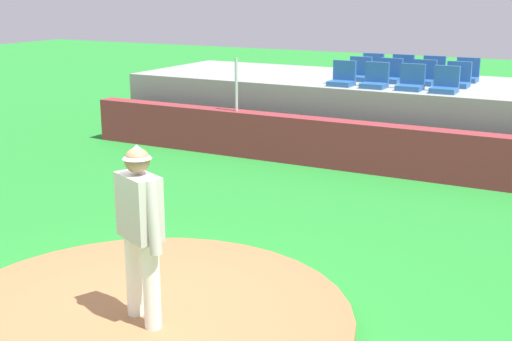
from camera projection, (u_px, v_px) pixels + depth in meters
ground_plane at (142, 331)px, 6.82m from camera, size 60.00×60.00×0.00m
pitchers_mound at (141, 322)px, 6.79m from camera, size 4.27×4.27×0.20m
pitcher at (140, 221)px, 6.36m from camera, size 0.74×0.43×1.76m
fielding_glove at (139, 259)px, 7.99m from camera, size 0.36×0.32×0.11m
brick_barrier at (370, 148)px, 12.64m from camera, size 12.59×0.40×0.92m
fence_post_left at (236, 85)px, 13.69m from camera, size 0.06×0.06×1.07m
bleacher_platform at (408, 114)px, 14.64m from camera, size 12.27×3.48×1.42m
stadium_chair_0 at (343, 78)px, 13.84m from camera, size 0.48×0.44×0.50m
stadium_chair_1 at (375, 80)px, 13.54m from camera, size 0.48×0.44×0.50m
stadium_chair_2 at (411, 82)px, 13.24m from camera, size 0.48×0.44×0.50m
stadium_chair_3 at (445, 84)px, 12.91m from camera, size 0.48×0.44×0.50m
stadium_chair_4 at (359, 73)px, 14.62m from camera, size 0.48×0.44×0.50m
stadium_chair_5 at (390, 75)px, 14.32m from camera, size 0.48×0.44×0.50m
stadium_chair_6 at (423, 77)px, 14.01m from camera, size 0.48×0.44×0.50m
stadium_chair_7 at (458, 79)px, 13.66m from camera, size 0.48×0.44×0.50m
stadium_chair_8 at (372, 69)px, 15.37m from camera, size 0.48×0.44×0.50m
stadium_chair_9 at (402, 70)px, 15.10m from camera, size 0.48×0.44×0.50m
stadium_chair_10 at (433, 72)px, 14.79m from camera, size 0.48×0.44×0.50m
stadium_chair_11 at (467, 74)px, 14.43m from camera, size 0.48×0.44×0.50m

